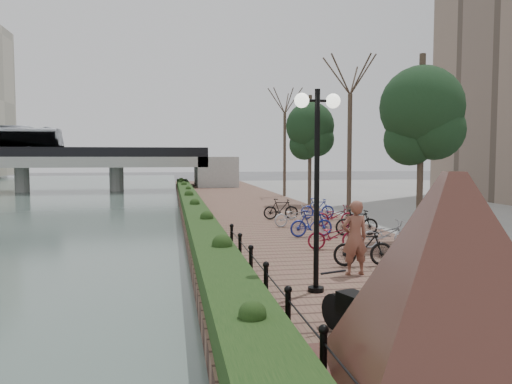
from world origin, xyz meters
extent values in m
cube|color=brown|center=(4.00, 17.50, 0.25)|extent=(8.00, 75.00, 0.50)
cube|color=black|center=(0.60, 20.00, 0.80)|extent=(1.10, 56.00, 0.60)
cylinder|color=black|center=(1.40, -1.00, 0.85)|extent=(0.10, 0.10, 0.70)
cylinder|color=black|center=(1.40, 1.00, 0.85)|extent=(0.10, 0.10, 0.70)
cylinder|color=black|center=(1.40, 3.00, 0.85)|extent=(0.10, 0.10, 0.70)
cylinder|color=black|center=(1.40, 5.00, 0.85)|extent=(0.10, 0.10, 0.70)
cylinder|color=black|center=(1.40, 7.00, 0.85)|extent=(0.10, 0.10, 0.70)
cylinder|color=black|center=(1.40, 9.00, 0.85)|extent=(0.10, 0.10, 0.70)
pyramid|color=#4B2920|center=(2.70, -1.81, 2.00)|extent=(5.29, 5.29, 2.60)
cylinder|color=black|center=(2.59, 3.35, 2.71)|extent=(0.12, 0.12, 4.43)
cylinder|color=black|center=(2.59, 3.35, 4.68)|extent=(0.70, 0.06, 0.06)
sphere|color=white|center=(2.24, 3.35, 4.68)|extent=(0.32, 0.32, 0.32)
sphere|color=white|center=(2.94, 3.35, 4.68)|extent=(0.32, 0.32, 0.32)
imported|color=brown|center=(4.00, 4.71, 1.44)|extent=(0.71, 0.48, 1.88)
imported|color=#B8B8BD|center=(4.60, 2.91, 0.95)|extent=(0.60, 1.71, 0.90)
imported|color=black|center=(4.60, 5.51, 1.00)|extent=(0.47, 1.66, 1.00)
imported|color=maroon|center=(4.60, 8.11, 0.95)|extent=(0.60, 1.71, 0.90)
imported|color=navy|center=(4.60, 10.71, 1.00)|extent=(0.47, 1.66, 1.00)
imported|color=#B8B8BD|center=(4.60, 13.31, 0.95)|extent=(0.60, 1.71, 0.90)
imported|color=black|center=(4.60, 15.91, 1.00)|extent=(0.47, 1.66, 1.00)
imported|color=maroon|center=(6.40, 2.91, 0.95)|extent=(0.60, 1.71, 0.90)
imported|color=navy|center=(6.40, 5.51, 1.00)|extent=(0.47, 1.66, 1.00)
imported|color=#B8B8BD|center=(6.40, 8.11, 0.95)|extent=(0.60, 1.71, 0.90)
imported|color=black|center=(6.40, 10.71, 1.00)|extent=(0.47, 1.66, 1.00)
imported|color=maroon|center=(6.40, 13.31, 0.95)|extent=(0.60, 1.71, 0.90)
imported|color=navy|center=(6.40, 15.91, 1.00)|extent=(0.47, 1.66, 1.00)
cube|color=#9A9995|center=(-15.00, 45.00, 3.00)|extent=(36.00, 8.00, 1.00)
cube|color=black|center=(-15.00, 41.10, 3.95)|extent=(36.00, 0.15, 0.90)
cube|color=black|center=(-15.00, 48.90, 3.95)|extent=(36.00, 0.15, 0.90)
cylinder|color=#9A9995|center=(-15.00, 45.00, 1.25)|extent=(1.40, 1.40, 2.50)
cylinder|color=#9A9995|center=(-6.00, 45.00, 1.25)|extent=(1.40, 1.40, 2.50)
imported|color=silver|center=(-16.54, 45.00, 5.00)|extent=(2.52, 10.77, 3.00)
camera|label=1|loc=(-0.54, -7.11, 3.46)|focal=35.00mm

